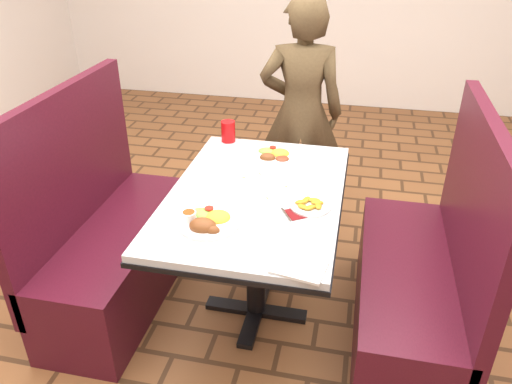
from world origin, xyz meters
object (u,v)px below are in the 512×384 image
(far_dinner_plate, at_px, (274,154))
(red_tumbler, at_px, (228,131))
(dining_table, at_px, (256,209))
(near_dinner_plate, at_px, (207,219))
(plantain_plate, at_px, (310,205))
(diner_person, at_px, (301,114))
(booth_bench_right, at_px, (417,285))
(booth_bench_left, at_px, (113,244))

(far_dinner_plate, bearing_deg, red_tumbler, 151.47)
(dining_table, distance_m, near_dinner_plate, 0.37)
(plantain_plate, relative_size, red_tumbler, 1.52)
(red_tumbler, bearing_deg, plantain_plate, -49.29)
(dining_table, relative_size, far_dinner_plate, 4.90)
(plantain_plate, bearing_deg, diner_person, 99.77)
(near_dinner_plate, relative_size, red_tumbler, 2.21)
(dining_table, height_order, booth_bench_right, booth_bench_right)
(booth_bench_right, relative_size, diner_person, 0.80)
(diner_person, xyz_separation_m, far_dinner_plate, (-0.05, -0.69, 0.02))
(far_dinner_plate, bearing_deg, booth_bench_left, -154.29)
(booth_bench_right, bearing_deg, red_tumbler, 152.88)
(far_dinner_plate, height_order, red_tumbler, red_tumbler)
(dining_table, xyz_separation_m, plantain_plate, (0.27, -0.09, 0.11))
(dining_table, distance_m, diner_person, 1.09)
(booth_bench_left, distance_m, diner_person, 1.45)
(diner_person, bearing_deg, red_tumbler, 50.77)
(dining_table, distance_m, plantain_plate, 0.30)
(booth_bench_left, xyz_separation_m, near_dinner_plate, (0.66, -0.32, 0.45))
(dining_table, bearing_deg, plantain_plate, -17.88)
(dining_table, relative_size, booth_bench_right, 1.01)
(near_dinner_plate, height_order, plantain_plate, near_dinner_plate)
(near_dinner_plate, xyz_separation_m, plantain_plate, (0.41, 0.23, -0.02))
(near_dinner_plate, distance_m, far_dinner_plate, 0.73)
(near_dinner_plate, relative_size, plantain_plate, 1.46)
(booth_bench_right, distance_m, diner_person, 1.38)
(booth_bench_right, height_order, far_dinner_plate, booth_bench_right)
(diner_person, bearing_deg, booth_bench_right, 118.17)
(dining_table, height_order, red_tumbler, red_tumbler)
(dining_table, distance_m, far_dinner_plate, 0.41)
(dining_table, xyz_separation_m, diner_person, (0.07, 1.08, 0.10))
(booth_bench_right, bearing_deg, dining_table, 180.00)
(near_dinner_plate, bearing_deg, booth_bench_left, 154.22)
(booth_bench_left, relative_size, far_dinner_plate, 4.85)
(booth_bench_left, xyz_separation_m, diner_person, (0.86, 1.08, 0.42))
(far_dinner_plate, bearing_deg, plantain_plate, -62.19)
(near_dinner_plate, height_order, far_dinner_plate, near_dinner_plate)
(booth_bench_left, height_order, booth_bench_right, same)
(red_tumbler, bearing_deg, near_dinner_plate, -80.65)
(dining_table, bearing_deg, booth_bench_right, 0.00)
(booth_bench_right, distance_m, red_tumbler, 1.31)
(dining_table, bearing_deg, far_dinner_plate, 87.78)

